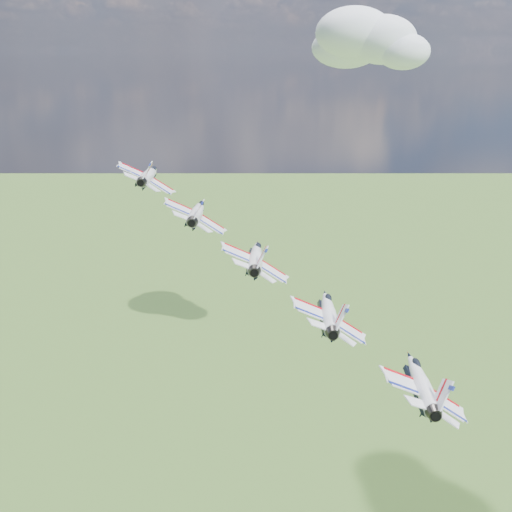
% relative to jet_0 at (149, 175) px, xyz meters
% --- Properties ---
extents(cloud_far, '(57.05, 44.83, 22.41)m').
position_rel_jet_0_xyz_m(cloud_far, '(35.56, 242.15, 22.56)').
color(cloud_far, white).
extents(jet_0, '(11.32, 14.30, 7.67)m').
position_rel_jet_0_xyz_m(jet_0, '(0.00, 0.00, 0.00)').
color(jet_0, white).
extents(jet_1, '(11.32, 14.30, 7.67)m').
position_rel_jet_0_xyz_m(jet_1, '(9.57, -8.49, -3.28)').
color(jet_1, white).
extents(jet_2, '(11.32, 14.30, 7.67)m').
position_rel_jet_0_xyz_m(jet_2, '(19.15, -16.98, -6.55)').
color(jet_2, white).
extents(jet_3, '(11.32, 14.30, 7.67)m').
position_rel_jet_0_xyz_m(jet_3, '(28.72, -25.47, -9.83)').
color(jet_3, silver).
extents(jet_4, '(11.32, 14.30, 7.67)m').
position_rel_jet_0_xyz_m(jet_4, '(38.29, -33.96, -13.10)').
color(jet_4, white).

